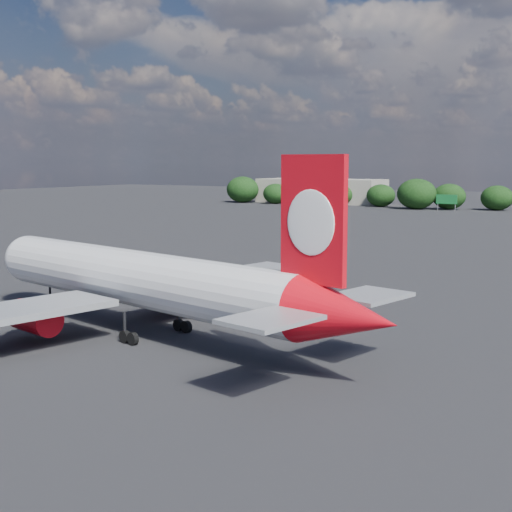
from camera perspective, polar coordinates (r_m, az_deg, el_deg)
The scene contains 4 objects.
ground at distance 95.41m, azimuth 6.43°, elevation -0.84°, with size 500.00×500.00×0.00m, color black.
qantas_airliner at distance 57.14m, azimuth -8.51°, elevation -2.11°, with size 43.66×41.75×14.34m.
terminal_building at distance 241.69m, azimuth 5.24°, elevation 5.21°, with size 42.00×16.00×8.00m.
highway_sign at distance 210.19m, azimuth 15.01°, elevation 4.39°, with size 6.00×0.30×4.50m.
Camera 1 is at (38.57, -26.15, 13.90)m, focal length 50.00 mm.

